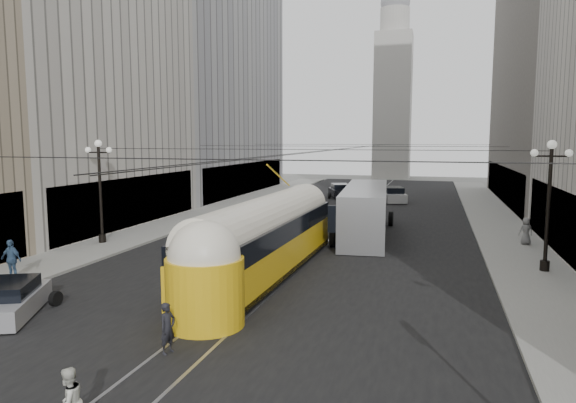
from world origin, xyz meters
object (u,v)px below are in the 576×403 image
Objects in this scene: streetcar at (267,236)px; pedestrian_sidewalk_left at (11,259)px; pedestrian_sidewalk_right at (526,231)px; city_bus at (365,209)px; pedestrian_crossing_a at (168,328)px; sedan_silver at (11,300)px; pedestrian_crossing_b at (68,402)px.

pedestrian_sidewalk_left is (-10.81, -4.73, -0.79)m from streetcar.
pedestrian_sidewalk_left is at bearing 18.27° from pedestrian_sidewalk_right.
streetcar is 11.87m from city_bus.
city_bus reaches higher than pedestrian_sidewalk_right.
pedestrian_crossing_a is at bearing -23.72° from pedestrian_sidewalk_left.
sedan_silver is 2.87× the size of pedestrian_crossing_b.
city_bus is at bearing -175.34° from pedestrian_crossing_b.
streetcar is at bearing 49.42° from sedan_silver.
pedestrian_crossing_b is (0.18, -14.42, -1.08)m from streetcar.
city_bus is at bearing 73.91° from streetcar.
streetcar is 10.92× the size of pedestrian_crossing_a.
city_bus is 22.50m from sedan_silver.
streetcar is at bearing 24.20° from pedestrian_sidewalk_right.
streetcar is 3.86× the size of sedan_silver.
city_bus is at bearing 6.62° from pedestrian_crossing_a.
city_bus is at bearing 62.07° from sedan_silver.
pedestrian_sidewalk_left is (-10.99, 9.69, 0.29)m from pedestrian_crossing_b.
streetcar is at bearing 15.63° from pedestrian_crossing_a.
pedestrian_sidewalk_right reaches higher than pedestrian_crossing_a.
sedan_silver is 9.53m from pedestrian_crossing_b.
city_bus is 21.44m from pedestrian_sidewalk_left.
sedan_silver is 5.18m from pedestrian_sidewalk_left.
pedestrian_crossing_b is (7.42, -5.97, 0.19)m from sedan_silver.
pedestrian_sidewalk_left is at bearing -119.87° from pedestrian_crossing_b.
pedestrian_crossing_a is 0.96× the size of pedestrian_sidewalk_right.
sedan_silver is 2.83× the size of pedestrian_crossing_a.
pedestrian_sidewalk_left reaches higher than pedestrian_sidewalk_right.
sedan_silver is 2.44× the size of pedestrian_sidewalk_left.
pedestrian_crossing_b is 28.00m from pedestrian_sidewalk_right.
city_bus is 10.04m from pedestrian_sidewalk_right.
pedestrian_sidewalk_right is at bearing 33.49° from pedestrian_sidewalk_left.
pedestrian_crossing_a is 24.10m from pedestrian_sidewalk_right.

